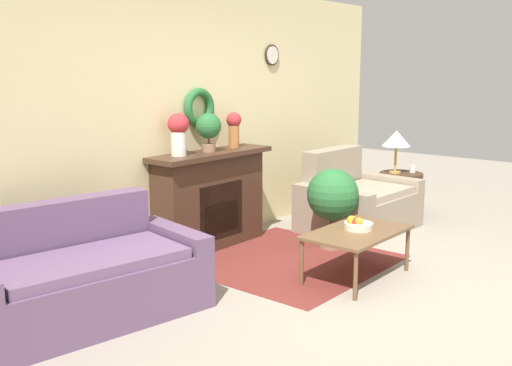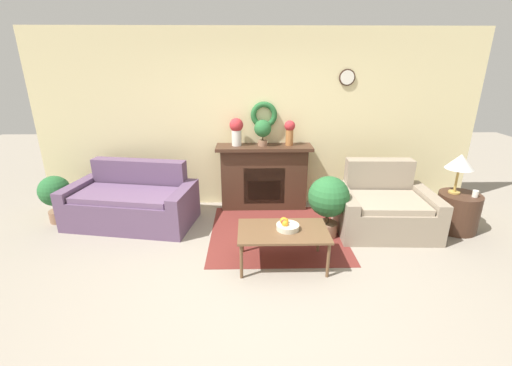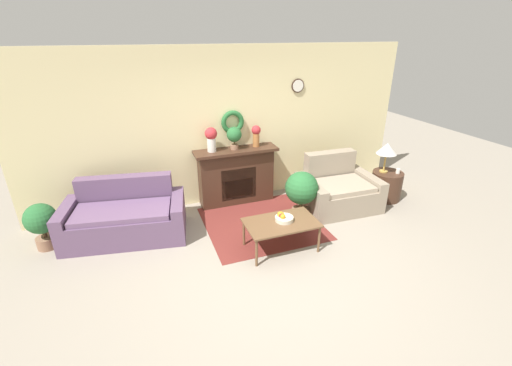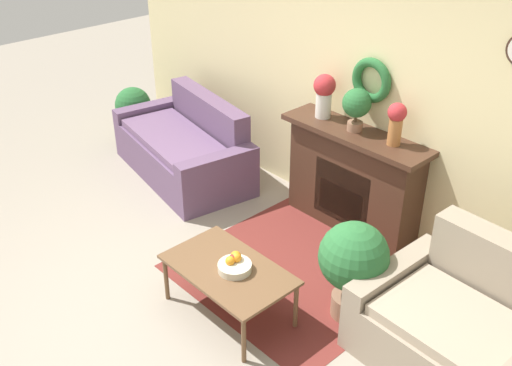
{
  "view_description": "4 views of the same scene",
  "coord_description": "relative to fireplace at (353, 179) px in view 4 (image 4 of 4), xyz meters",
  "views": [
    {
      "loc": [
        -4.27,
        -2.1,
        1.86
      ],
      "look_at": [
        -0.03,
        1.41,
        0.79
      ],
      "focal_mm": 42.0,
      "sensor_mm": 36.0,
      "label": 1
    },
    {
      "loc": [
        -0.14,
        -2.96,
        2.24
      ],
      "look_at": [
        -0.04,
        1.42,
        0.66
      ],
      "focal_mm": 24.0,
      "sensor_mm": 36.0,
      "label": 2
    },
    {
      "loc": [
        -1.53,
        -3.3,
        2.88
      ],
      "look_at": [
        0.16,
        1.27,
        0.71
      ],
      "focal_mm": 24.0,
      "sensor_mm": 36.0,
      "label": 3
    },
    {
      "loc": [
        3.04,
        -1.84,
        3.27
      ],
      "look_at": [
        -0.22,
        1.18,
        0.71
      ],
      "focal_mm": 42.0,
      "sensor_mm": 36.0,
      "label": 4
    }
  ],
  "objects": [
    {
      "name": "ground_plane",
      "position": [
        -0.09,
        -2.13,
        -0.51
      ],
      "size": [
        16.0,
        16.0,
        0.0
      ],
      "primitive_type": "plane",
      "color": "gray"
    },
    {
      "name": "floor_rug",
      "position": [
        0.15,
        -0.91,
        -0.51
      ],
      "size": [
        1.8,
        1.71,
        0.01
      ],
      "color": "maroon",
      "rests_on": "ground_plane"
    },
    {
      "name": "wall_back",
      "position": [
        -0.09,
        0.21,
        0.84
      ],
      "size": [
        6.8,
        0.15,
        2.7
      ],
      "color": "beige",
      "rests_on": "ground_plane"
    },
    {
      "name": "fireplace",
      "position": [
        0.0,
        0.0,
        0.0
      ],
      "size": [
        1.46,
        0.41,
        1.01
      ],
      "color": "#42281C",
      "rests_on": "ground_plane"
    },
    {
      "name": "couch_left",
      "position": [
        -1.92,
        -0.52,
        -0.21
      ],
      "size": [
        1.88,
        1.18,
        0.86
      ],
      "rotation": [
        0.0,
        0.0,
        -0.17
      ],
      "color": "#604766",
      "rests_on": "ground_plane"
    },
    {
      "name": "loveseat_right",
      "position": [
        1.63,
        -0.79,
        -0.2
      ],
      "size": [
        1.32,
        1.04,
        0.91
      ],
      "rotation": [
        0.0,
        0.0,
        -0.04
      ],
      "color": "gray",
      "rests_on": "ground_plane"
    },
    {
      "name": "coffee_table",
      "position": [
        0.15,
        -1.66,
        -0.11
      ],
      "size": [
        1.02,
        0.61,
        0.44
      ],
      "color": "brown",
      "rests_on": "ground_plane"
    },
    {
      "name": "fruit_bowl",
      "position": [
        0.19,
        -1.63,
        -0.03
      ],
      "size": [
        0.26,
        0.26,
        0.12
      ],
      "color": "beige",
      "rests_on": "coffee_table"
    },
    {
      "name": "vase_on_mantel_left",
      "position": [
        -0.42,
        0.01,
        0.74
      ],
      "size": [
        0.21,
        0.21,
        0.42
      ],
      "color": "silver",
      "rests_on": "fireplace"
    },
    {
      "name": "vase_on_mantel_right",
      "position": [
        0.38,
        0.01,
        0.72
      ],
      "size": [
        0.16,
        0.16,
        0.38
      ],
      "color": "#AD6B38",
      "rests_on": "fireplace"
    },
    {
      "name": "potted_plant_on_mantel",
      "position": [
        -0.02,
        -0.01,
        0.75
      ],
      "size": [
        0.26,
        0.26,
        0.39
      ],
      "color": "#8E664C",
      "rests_on": "fireplace"
    },
    {
      "name": "potted_plant_floor_by_couch",
      "position": [
        -3.02,
        -0.47,
        -0.09
      ],
      "size": [
        0.43,
        0.43,
        0.69
      ],
      "color": "#8E664C",
      "rests_on": "ground_plane"
    },
    {
      "name": "potted_plant_floor_by_loveseat",
      "position": [
        0.8,
        -0.98,
        0.01
      ],
      "size": [
        0.54,
        0.54,
        0.83
      ],
      "color": "#8E664C",
      "rests_on": "ground_plane"
    }
  ]
}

